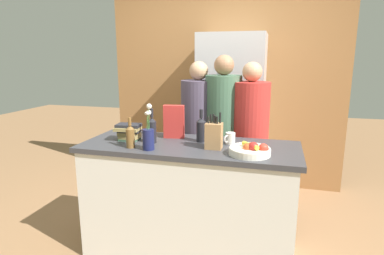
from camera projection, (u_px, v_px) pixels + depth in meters
ground_plane at (189, 250)px, 2.75m from camera, size 14.00×14.00×0.00m
kitchen_island at (189, 199)px, 2.65m from camera, size 1.72×0.67×0.94m
back_wall_wood at (225, 83)px, 4.07m from camera, size 2.92×0.12×2.60m
refrigerator at (231, 116)px, 3.77m from camera, size 0.74×0.62×1.88m
fruit_bowl at (250, 150)px, 2.27m from camera, size 0.30×0.30×0.10m
knife_block at (214, 135)px, 2.41m from camera, size 0.12×0.10×0.28m
flower_vase at (148, 136)px, 2.38m from camera, size 0.09×0.09×0.35m
cereal_box at (174, 122)px, 2.73m from camera, size 0.18×0.09×0.28m
coffee_mug at (230, 138)px, 2.55m from camera, size 0.08×0.11×0.09m
book_stack at (129, 132)px, 2.66m from camera, size 0.21×0.17×0.14m
bottle_oil at (152, 129)px, 2.58m from camera, size 0.07×0.07×0.28m
bottle_vinegar at (130, 136)px, 2.44m from camera, size 0.07×0.07×0.23m
bottle_wine at (201, 129)px, 2.61m from camera, size 0.08×0.08×0.27m
person_at_sink at (198, 131)px, 3.25m from camera, size 0.35×0.35×1.58m
person_in_blue at (223, 130)px, 3.15m from camera, size 0.35×0.35×1.64m
person_in_red_tee at (250, 136)px, 3.07m from camera, size 0.35×0.35×1.58m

